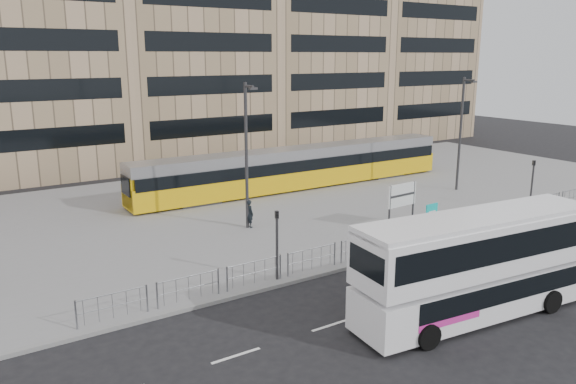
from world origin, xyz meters
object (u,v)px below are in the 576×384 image
lamp_post_east (461,129)px  station_sign (402,197)px  traffic_light_east (533,178)px  tram (298,168)px  pedestrian (249,214)px  lamp_post_west (247,150)px  ad_panel (431,216)px  traffic_light_west (277,236)px  double_decker_bus (477,262)px

lamp_post_east → station_sign: bearing=-156.2°
station_sign → lamp_post_east: size_ratio=0.31×
lamp_post_east → traffic_light_east: bearing=-90.5°
lamp_post_east → tram: bearing=143.5°
pedestrian → lamp_post_west: size_ratio=0.20×
ad_panel → pedestrian: 10.10m
ad_panel → lamp_post_east: size_ratio=0.21×
ad_panel → lamp_post_east: lamp_post_east is taller
traffic_light_west → pedestrian: bearing=84.5°
station_sign → tram: bearing=83.5°
lamp_post_east → pedestrian: bearing=179.1°
double_decker_bus → traffic_light_east: size_ratio=3.29×
pedestrian → traffic_light_west: size_ratio=0.52×
ad_panel → station_sign: bearing=102.4°
tram → station_sign: bearing=-92.1°
double_decker_bus → tram: double_decker_bus is taller
double_decker_bus → station_sign: (5.57, 9.57, -0.27)m
lamp_post_west → lamp_post_east: size_ratio=1.01×
traffic_light_west → ad_panel: bearing=20.2°
tram → lamp_post_west: (-7.99, -6.68, 2.93)m
lamp_post_west → pedestrian: bearing=15.1°
traffic_light_east → lamp_post_west: 18.50m
pedestrian → traffic_light_west: bearing=151.4°
double_decker_bus → ad_panel: bearing=58.0°
pedestrian → traffic_light_east: (17.15, -6.20, 1.17)m
traffic_light_east → lamp_post_east: bearing=108.7°
lamp_post_west → traffic_light_east: bearing=-19.7°
pedestrian → lamp_post_west: bearing=97.1°
double_decker_bus → traffic_light_west: double_decker_bus is taller
lamp_post_west → traffic_light_west: bearing=-109.9°
ad_panel → double_decker_bus: bearing=-131.0°
ad_panel → lamp_post_west: (-7.92, 6.39, 3.46)m
pedestrian → traffic_light_west: traffic_light_west is taller
station_sign → traffic_light_west: (-10.07, -2.73, 0.23)m
tram → lamp_post_east: (9.33, -6.91, 2.90)m
ad_panel → traffic_light_east: size_ratio=0.54×
lamp_post_east → ad_panel: bearing=-146.8°
pedestrian → traffic_light_west: 7.94m
ad_panel → lamp_post_east: 11.75m
lamp_post_west → lamp_post_east: lamp_post_west is taller
pedestrian → lamp_post_west: 3.64m
pedestrian → lamp_post_east: (17.20, -0.26, 3.61)m
station_sign → ad_panel: size_ratio=1.51×
ad_panel → traffic_light_east: 9.40m
tram → station_sign: 11.28m
pedestrian → lamp_post_east: size_ratio=0.20×
tram → lamp_post_west: 10.82m
pedestrian → lamp_post_east: 17.57m
station_sign → pedestrian: station_sign is taller
double_decker_bus → traffic_light_east: bearing=33.4°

